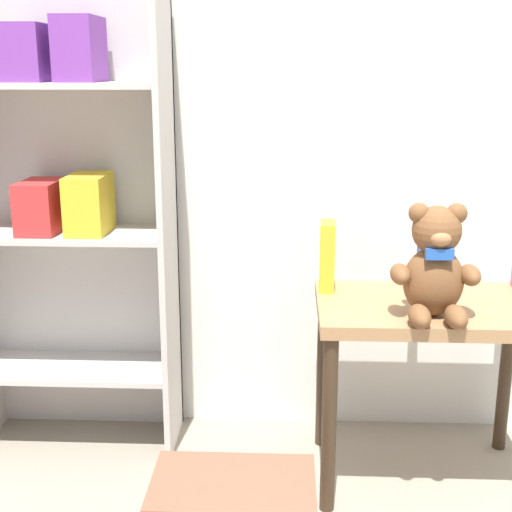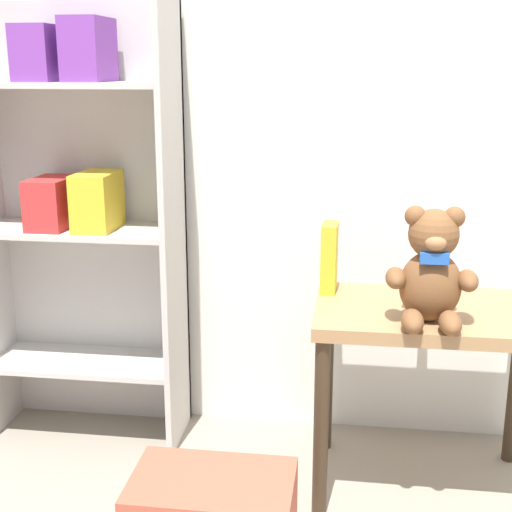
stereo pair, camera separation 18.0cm
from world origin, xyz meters
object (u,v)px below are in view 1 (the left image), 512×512
(teddy_bear, at_px, (435,266))
(book_standing_yellow, at_px, (327,256))
(display_table, at_px, (428,332))
(book_standing_blue, at_px, (425,259))
(bookshelf_side, at_px, (70,203))

(teddy_bear, distance_m, book_standing_yellow, 0.35)
(display_table, xyz_separation_m, book_standing_yellow, (-0.28, 0.12, 0.19))
(display_table, bearing_deg, book_standing_blue, 90.00)
(teddy_bear, distance_m, book_standing_blue, 0.23)
(teddy_bear, height_order, book_standing_yellow, teddy_bear)
(bookshelf_side, distance_m, book_standing_blue, 1.07)
(teddy_bear, relative_size, book_standing_yellow, 1.50)
(bookshelf_side, bearing_deg, teddy_bear, -17.14)
(book_standing_blue, bearing_deg, teddy_bear, -93.53)
(book_standing_yellow, bearing_deg, display_table, -20.35)
(bookshelf_side, bearing_deg, book_standing_blue, -5.35)
(bookshelf_side, distance_m, teddy_bear, 1.10)
(display_table, bearing_deg, book_standing_yellow, 157.36)
(teddy_bear, xyz_separation_m, book_standing_blue, (0.02, 0.22, -0.04))
(display_table, height_order, book_standing_blue, book_standing_blue)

